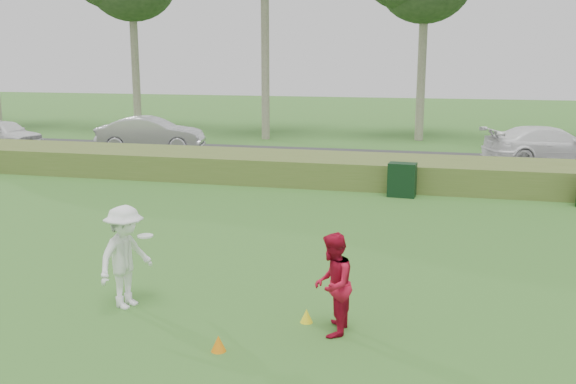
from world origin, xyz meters
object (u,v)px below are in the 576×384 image
(car_right, at_px, (549,145))
(utility_cabinet, at_px, (402,180))
(cone_yellow, at_px, (307,316))
(car_mid, at_px, (151,134))
(player_red, at_px, (333,284))
(cone_orange, at_px, (218,343))
(player_white, at_px, (125,257))
(car_left, at_px, (5,134))

(car_right, bearing_deg, utility_cabinet, 125.08)
(cone_yellow, distance_m, car_mid, 20.44)
(player_red, height_order, cone_yellow, player_red)
(cone_orange, bearing_deg, player_white, 149.59)
(car_mid, bearing_deg, cone_orange, -164.16)
(utility_cabinet, relative_size, car_left, 0.27)
(utility_cabinet, distance_m, car_mid, 13.73)
(car_left, xyz_separation_m, car_right, (24.64, 1.23, 0.09))
(utility_cabinet, distance_m, car_left, 20.30)
(player_red, xyz_separation_m, utility_cabinet, (0.31, 10.66, -0.29))
(cone_yellow, xyz_separation_m, utility_cabinet, (0.80, 10.34, 0.42))
(cone_yellow, relative_size, utility_cabinet, 0.22)
(player_red, bearing_deg, cone_orange, -55.77)
(car_right, bearing_deg, car_left, 73.36)
(cone_yellow, height_order, car_left, car_left)
(car_left, distance_m, car_mid, 7.40)
(player_red, xyz_separation_m, car_right, (5.64, 18.16, -0.01))
(car_mid, bearing_deg, cone_yellow, -159.72)
(player_white, distance_m, player_red, 3.73)
(player_white, relative_size, cone_yellow, 7.84)
(cone_orange, relative_size, cone_yellow, 1.07)
(car_left, height_order, car_right, car_right)
(cone_orange, bearing_deg, utility_cabinet, 80.98)
(player_red, relative_size, cone_yellow, 7.08)
(car_left, relative_size, car_right, 0.75)
(utility_cabinet, relative_size, car_mid, 0.22)
(car_right, bearing_deg, player_red, 143.25)
(car_mid, distance_m, car_right, 17.27)
(player_white, height_order, player_red, player_white)
(cone_orange, bearing_deg, player_red, 34.00)
(player_white, distance_m, car_mid, 18.94)
(player_red, xyz_separation_m, cone_yellow, (-0.49, 0.33, -0.71))
(car_mid, bearing_deg, car_left, 81.32)
(cone_orange, bearing_deg, cone_yellow, 52.35)
(car_left, relative_size, car_mid, 0.81)
(cone_orange, height_order, car_right, car_right)
(player_white, distance_m, car_right, 20.23)
(player_red, relative_size, car_right, 0.32)
(car_mid, bearing_deg, player_red, -159.08)
(player_white, height_order, utility_cabinet, player_white)
(car_left, distance_m, car_right, 24.67)
(cone_orange, bearing_deg, car_right, 69.48)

